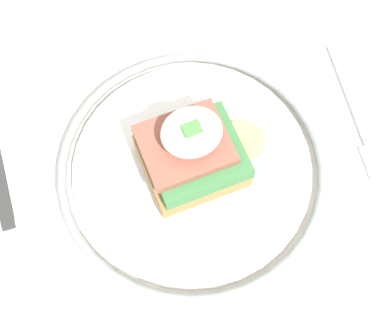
# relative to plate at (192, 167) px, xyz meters

# --- Properties ---
(ground_plane) EXTENTS (6.00, 6.00, 0.00)m
(ground_plane) POSITION_rel_plate_xyz_m (0.04, -0.04, -0.76)
(ground_plane) COLOR gray
(dining_table) EXTENTS (1.14, 0.67, 0.75)m
(dining_table) POSITION_rel_plate_xyz_m (0.04, -0.04, -0.13)
(dining_table) COLOR beige
(dining_table) RESTS_ON ground_plane
(plate) EXTENTS (0.26, 0.26, 0.02)m
(plate) POSITION_rel_plate_xyz_m (0.00, 0.00, 0.00)
(plate) COLOR white
(plate) RESTS_ON dining_table
(sandwich) EXTENTS (0.12, 0.08, 0.08)m
(sandwich) POSITION_rel_plate_xyz_m (-0.00, -0.00, 0.04)
(sandwich) COLOR #9E703D
(sandwich) RESTS_ON plate
(fork) EXTENTS (0.04, 0.16, 0.00)m
(fork) POSITION_rel_plate_xyz_m (-0.18, 0.01, -0.01)
(fork) COLOR silver
(fork) RESTS_ON dining_table
(knife) EXTENTS (0.03, 0.20, 0.01)m
(knife) POSITION_rel_plate_xyz_m (0.18, -0.02, -0.01)
(knife) COLOR #2D2D2D
(knife) RESTS_ON dining_table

